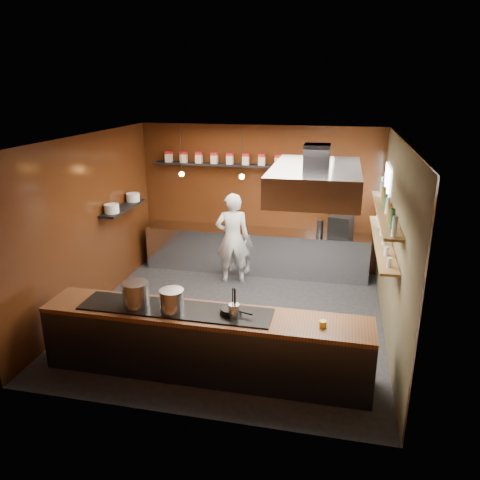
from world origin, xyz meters
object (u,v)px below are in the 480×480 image
(extractor_hood, at_px, (316,180))
(stockpot_large, at_px, (136,295))
(stockpot_small, at_px, (172,301))
(espresso_machine, at_px, (341,226))
(chef, at_px, (233,238))

(extractor_hood, height_order, stockpot_large, extractor_hood)
(stockpot_large, bearing_deg, stockpot_small, -3.10)
(stockpot_large, xyz_separation_m, espresso_machine, (2.63, 3.80, -0.00))
(extractor_hood, xyz_separation_m, stockpot_small, (-1.71, -1.28, -1.41))
(extractor_hood, distance_m, stockpot_small, 2.56)
(espresso_machine, bearing_deg, stockpot_large, -109.03)
(espresso_machine, bearing_deg, stockpot_small, -103.26)
(extractor_hood, height_order, stockpot_small, extractor_hood)
(stockpot_large, bearing_deg, extractor_hood, 29.40)
(stockpot_small, relative_size, chef, 0.18)
(stockpot_small, relative_size, espresso_machine, 0.76)
(extractor_hood, bearing_deg, stockpot_small, -143.14)
(stockpot_large, height_order, chef, chef)
(stockpot_small, height_order, espresso_machine, espresso_machine)
(chef, bearing_deg, espresso_machine, 178.97)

